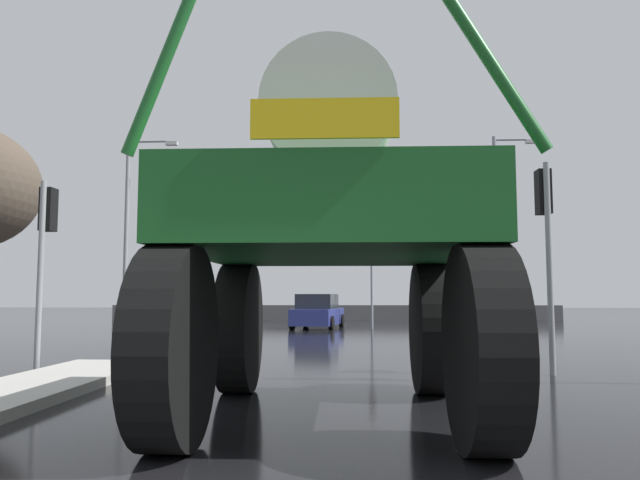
# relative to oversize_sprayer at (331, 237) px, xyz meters

# --- Properties ---
(ground_plane) EXTENTS (120.00, 120.00, 0.00)m
(ground_plane) POSITION_rel_oversize_sprayer_xyz_m (-0.70, 13.04, -2.11)
(ground_plane) COLOR black
(oversize_sprayer) EXTENTS (3.96, 5.42, 4.61)m
(oversize_sprayer) POSITION_rel_oversize_sprayer_xyz_m (0.00, 0.00, 0.00)
(oversize_sprayer) COLOR black
(oversize_sprayer) RESTS_ON ground
(sedan_ahead) EXTENTS (2.34, 4.31, 1.52)m
(sedan_ahead) POSITION_rel_oversize_sprayer_xyz_m (-1.19, 20.38, -1.40)
(sedan_ahead) COLOR navy
(sedan_ahead) RESTS_ON ground
(traffic_signal_near_left) EXTENTS (0.24, 0.54, 3.61)m
(traffic_signal_near_left) POSITION_rel_oversize_sprayer_xyz_m (-5.61, 4.21, 0.52)
(traffic_signal_near_left) COLOR gray
(traffic_signal_near_left) RESTS_ON ground
(traffic_signal_near_right) EXTENTS (0.24, 0.54, 3.87)m
(traffic_signal_near_right) POSITION_rel_oversize_sprayer_xyz_m (3.86, 4.21, 0.71)
(traffic_signal_near_right) COLOR gray
(traffic_signal_near_right) RESTS_ON ground
(traffic_signal_far_left) EXTENTS (0.24, 0.55, 3.85)m
(traffic_signal_far_left) POSITION_rel_oversize_sprayer_xyz_m (1.21, 20.29, 0.70)
(traffic_signal_far_left) COLOR gray
(traffic_signal_far_left) RESTS_ON ground
(streetlight_far_left) EXTENTS (2.22, 0.24, 8.20)m
(streetlight_far_left) POSITION_rel_oversize_sprayer_xyz_m (-9.07, 18.47, 2.48)
(streetlight_far_left) COLOR gray
(streetlight_far_left) RESTS_ON ground
(streetlight_far_right) EXTENTS (2.00, 0.24, 8.63)m
(streetlight_far_right) POSITION_rel_oversize_sprayer_xyz_m (6.95, 20.58, 2.67)
(streetlight_far_right) COLOR gray
(streetlight_far_right) RESTS_ON ground
(roadside_barrier) EXTENTS (26.81, 0.24, 0.90)m
(roadside_barrier) POSITION_rel_oversize_sprayer_xyz_m (-0.70, 29.94, -1.66)
(roadside_barrier) COLOR #59595B
(roadside_barrier) RESTS_ON ground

